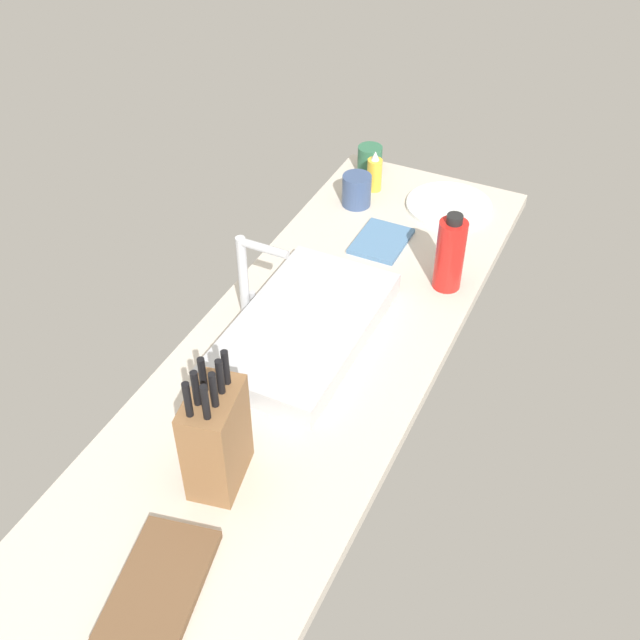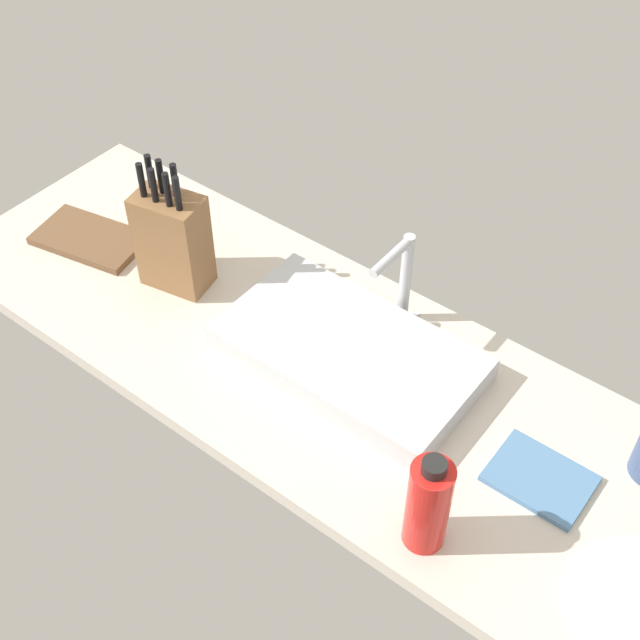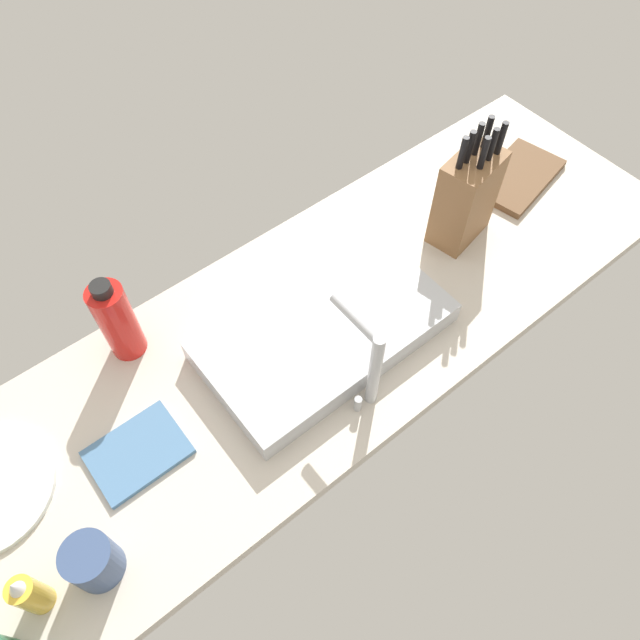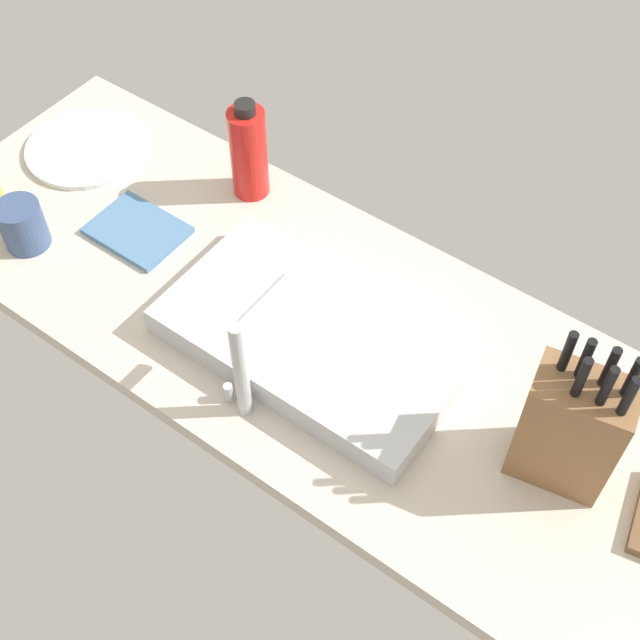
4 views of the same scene
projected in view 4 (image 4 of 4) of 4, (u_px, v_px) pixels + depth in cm
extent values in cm
cube|color=beige|center=(346.00, 352.00, 150.93)|extent=(181.14, 58.15, 3.50)
cube|color=#B7BABF|center=(314.00, 338.00, 147.15)|extent=(51.81, 29.04, 5.58)
cylinder|color=#B7BABF|center=(241.00, 371.00, 132.60)|extent=(2.40, 2.40, 22.64)
cylinder|color=#B7BABF|center=(262.00, 305.00, 127.48)|extent=(2.00, 12.33, 2.00)
cylinder|color=#B7BABF|center=(229.00, 393.00, 141.24)|extent=(1.60, 1.60, 4.00)
cube|color=brown|center=(569.00, 430.00, 126.10)|extent=(16.05, 11.76, 22.73)
cylinder|color=black|center=(633.00, 377.00, 113.52)|extent=(1.64, 1.64, 7.81)
cylinder|color=black|center=(629.00, 396.00, 111.70)|extent=(1.64, 1.64, 7.81)
cylinder|color=black|center=(610.00, 367.00, 114.53)|extent=(1.64, 1.64, 7.81)
cylinder|color=black|center=(607.00, 386.00, 112.66)|extent=(1.64, 1.64, 7.81)
cylinder|color=black|center=(585.00, 359.00, 115.38)|extent=(1.64, 1.64, 7.81)
cylinder|color=black|center=(582.00, 377.00, 113.52)|extent=(1.64, 1.64, 7.81)
cylinder|color=black|center=(568.00, 351.00, 116.12)|extent=(1.64, 1.64, 7.81)
cylinder|color=red|center=(249.00, 153.00, 165.83)|extent=(7.34, 7.34, 19.36)
cylinder|color=black|center=(245.00, 108.00, 157.29)|extent=(4.04, 4.04, 2.20)
cylinder|color=silver|center=(86.00, 148.00, 180.42)|extent=(25.31, 25.31, 1.20)
cube|color=teal|center=(138.00, 230.00, 165.72)|extent=(17.74, 13.46, 1.20)
cylinder|color=#384C75|center=(23.00, 225.00, 160.85)|extent=(8.55, 8.55, 9.51)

